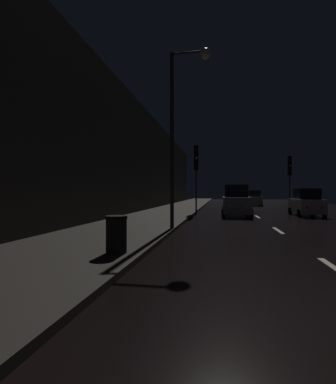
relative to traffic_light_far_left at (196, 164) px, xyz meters
The scene contains 11 objects.
ground 8.28m from the traffic_light_far_left, 54.44° to the left, with size 25.55×84.00×0.02m, color black.
sidewalk_left 7.42m from the traffic_light_far_left, 111.10° to the left, with size 4.40×84.00×0.15m, color #38332B.
building_facade_left 5.52m from the traffic_light_far_left, 153.25° to the left, with size 0.80×63.00×8.82m, color #2D2B28.
lane_centerline 10.44m from the traffic_light_far_left, 63.95° to the right, with size 0.16×15.98×0.01m.
traffic_light_far_left is the anchor object (origin of this frame).
traffic_light_far_right 11.93m from the traffic_light_far_left, 44.27° to the left, with size 0.31×0.46×5.22m.
streetlamp_overhead 10.20m from the traffic_light_far_left, 88.66° to the right, with size 1.70×0.44×7.60m.
trash_bin_curbside 15.70m from the traffic_light_far_left, 92.83° to the right, with size 0.55×0.55×0.93m.
car_approaching_headlights 4.19m from the traffic_light_far_left, 21.56° to the right, with size 2.00×4.32×2.18m.
car_distant_taillights 16.54m from the traffic_light_far_left, 68.74° to the left, with size 1.72×3.72×1.88m.
car_parked_right_far 8.29m from the traffic_light_far_left, ahead, with size 1.76×3.80×1.91m.
Camera 1 is at (-2.47, -3.86, 1.67)m, focal length 27.65 mm.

